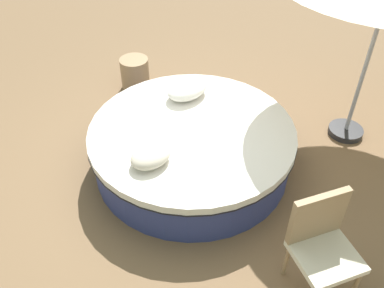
{
  "coord_description": "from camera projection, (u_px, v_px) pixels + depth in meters",
  "views": [
    {
      "loc": [
        -2.46,
        -2.67,
        3.47
      ],
      "look_at": [
        0.0,
        0.0,
        0.33
      ],
      "focal_mm": 38.93,
      "sensor_mm": 36.0,
      "label": 1
    }
  ],
  "objects": [
    {
      "name": "ground_plane",
      "position": [
        192.0,
        165.0,
        5.01
      ],
      "size": [
        16.0,
        16.0,
        0.0
      ],
      "primitive_type": "plane",
      "color": "brown"
    },
    {
      "name": "round_bed",
      "position": [
        192.0,
        147.0,
        4.83
      ],
      "size": [
        2.35,
        2.35,
        0.55
      ],
      "color": "navy",
      "rests_on": "ground_plane"
    },
    {
      "name": "throw_pillow_0",
      "position": [
        187.0,
        89.0,
        5.08
      ],
      "size": [
        0.55,
        0.39,
        0.2
      ],
      "primitive_type": "ellipsoid",
      "color": "white",
      "rests_on": "round_bed"
    },
    {
      "name": "throw_pillow_1",
      "position": [
        151.0,
        156.0,
        4.19
      ],
      "size": [
        0.44,
        0.34,
        0.17
      ],
      "primitive_type": "ellipsoid",
      "color": "beige",
      "rests_on": "round_bed"
    },
    {
      "name": "patio_chair",
      "position": [
        322.0,
        239.0,
        3.51
      ],
      "size": [
        0.67,
        0.66,
        0.98
      ],
      "rotation": [
        0.0,
        0.0,
        2.75
      ],
      "color": "#997A56",
      "rests_on": "ground_plane"
    },
    {
      "name": "side_table",
      "position": [
        135.0,
        74.0,
        6.15
      ],
      "size": [
        0.42,
        0.42,
        0.47
      ],
      "primitive_type": "cylinder",
      "color": "#997A56",
      "rests_on": "ground_plane"
    }
  ]
}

